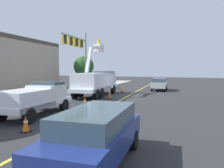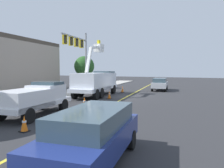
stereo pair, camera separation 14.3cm
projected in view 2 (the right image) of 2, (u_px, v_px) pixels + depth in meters
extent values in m
plane|color=#2D2D30|center=(127.00, 97.00, 23.09)|extent=(120.00, 120.00, 0.00)
cube|color=#B2ADA3|center=(66.00, 94.00, 25.27)|extent=(59.74, 13.70, 0.12)
cube|color=yellow|center=(127.00, 97.00, 23.09)|extent=(49.31, 8.62, 0.01)
cube|color=white|center=(96.00, 88.00, 23.49)|extent=(8.50, 3.85, 0.36)
cube|color=white|center=(104.00, 80.00, 25.94)|extent=(2.98, 2.76, 1.60)
cube|color=#384C56|center=(104.00, 74.00, 26.09)|extent=(2.13, 2.37, 0.64)
cube|color=white|center=(92.00, 82.00, 22.51)|extent=(5.60, 3.35, 1.80)
cube|color=white|center=(89.00, 60.00, 21.67)|extent=(1.73, 0.70, 2.70)
cube|color=white|center=(95.00, 47.00, 23.73)|extent=(2.98, 1.03, 0.69)
cube|color=white|center=(99.00, 48.00, 25.17)|extent=(0.90, 0.90, 0.90)
cube|color=yellow|center=(99.00, 43.00, 25.13)|extent=(0.36, 0.24, 0.60)
cylinder|color=black|center=(96.00, 89.00, 26.59)|extent=(1.08, 0.51, 1.04)
cylinder|color=black|center=(113.00, 89.00, 25.92)|extent=(1.08, 0.51, 1.04)
cylinder|color=black|center=(81.00, 92.00, 22.45)|extent=(1.08, 0.51, 1.04)
cylinder|color=black|center=(101.00, 93.00, 21.78)|extent=(1.08, 0.51, 1.04)
cylinder|color=black|center=(75.00, 94.00, 21.20)|extent=(1.08, 0.51, 1.04)
cylinder|color=black|center=(96.00, 94.00, 20.53)|extent=(1.08, 0.51, 1.04)
cube|color=white|center=(35.00, 104.00, 13.58)|extent=(5.87, 3.02, 0.30)
cube|color=white|center=(46.00, 93.00, 14.72)|extent=(2.31, 2.25, 1.10)
cube|color=#384C56|center=(48.00, 86.00, 14.88)|extent=(1.62, 1.97, 0.56)
cube|color=white|center=(24.00, 99.00, 12.60)|extent=(3.67, 2.64, 1.10)
cylinder|color=black|center=(40.00, 104.00, 15.65)|extent=(0.88, 0.44, 0.84)
cylinder|color=black|center=(63.00, 105.00, 15.09)|extent=(0.88, 0.44, 0.84)
cylinder|color=black|center=(0.00, 114.00, 12.12)|extent=(0.88, 0.44, 0.84)
cylinder|color=black|center=(28.00, 116.00, 11.57)|extent=(0.88, 0.44, 0.84)
cube|color=silver|center=(160.00, 85.00, 29.78)|extent=(5.05, 2.68, 0.70)
cube|color=#384C56|center=(160.00, 80.00, 29.88)|extent=(3.69, 2.23, 0.60)
cylinder|color=black|center=(165.00, 89.00, 28.00)|extent=(0.71, 0.35, 0.68)
cylinder|color=black|center=(152.00, 89.00, 28.51)|extent=(0.71, 0.35, 0.68)
cylinder|color=black|center=(167.00, 87.00, 31.11)|extent=(0.71, 0.35, 0.68)
cylinder|color=black|center=(155.00, 87.00, 31.62)|extent=(0.71, 0.35, 0.68)
cube|color=navy|center=(92.00, 139.00, 6.56)|extent=(5.05, 2.68, 0.70)
cube|color=#384C56|center=(94.00, 119.00, 6.66)|extent=(3.69, 2.23, 0.60)
cylinder|color=black|center=(131.00, 140.00, 7.89)|extent=(0.71, 0.35, 0.68)
cylinder|color=black|center=(88.00, 135.00, 8.40)|extent=(0.71, 0.35, 0.68)
cube|color=black|center=(24.00, 131.00, 10.08)|extent=(0.40, 0.40, 0.04)
cone|color=orange|center=(24.00, 123.00, 10.06)|extent=(0.32, 0.32, 0.72)
cylinder|color=white|center=(24.00, 122.00, 10.05)|extent=(0.20, 0.20, 0.08)
cube|color=black|center=(85.00, 108.00, 16.21)|extent=(0.40, 0.40, 0.04)
cone|color=orange|center=(85.00, 102.00, 16.19)|extent=(0.32, 0.32, 0.81)
cylinder|color=white|center=(85.00, 101.00, 16.18)|extent=(0.20, 0.20, 0.08)
cube|color=black|center=(109.00, 99.00, 21.39)|extent=(0.40, 0.40, 0.04)
cone|color=orange|center=(109.00, 95.00, 21.36)|extent=(0.32, 0.32, 0.74)
cylinder|color=white|center=(109.00, 94.00, 21.36)|extent=(0.20, 0.20, 0.08)
cube|color=black|center=(122.00, 92.00, 27.40)|extent=(0.40, 0.40, 0.04)
cone|color=orange|center=(122.00, 89.00, 27.37)|extent=(0.32, 0.32, 0.79)
cylinder|color=white|center=(122.00, 88.00, 27.36)|extent=(0.20, 0.20, 0.08)
cylinder|color=gray|center=(86.00, 63.00, 28.21)|extent=(0.22, 0.22, 7.60)
cube|color=gray|center=(75.00, 37.00, 25.11)|extent=(6.05, 1.19, 0.16)
cube|color=gold|center=(81.00, 44.00, 26.76)|extent=(0.21, 0.57, 1.00)
cube|color=black|center=(82.00, 44.00, 26.73)|extent=(0.25, 0.35, 0.84)
cube|color=gold|center=(76.00, 43.00, 25.47)|extent=(0.21, 0.57, 1.00)
cube|color=black|center=(77.00, 43.00, 25.44)|extent=(0.25, 0.35, 0.84)
cube|color=gold|center=(71.00, 41.00, 24.17)|extent=(0.21, 0.57, 1.00)
cube|color=black|center=(72.00, 41.00, 24.14)|extent=(0.25, 0.35, 0.84)
cube|color=gold|center=(65.00, 39.00, 22.88)|extent=(0.21, 0.57, 1.00)
cube|color=black|center=(66.00, 39.00, 22.85)|extent=(0.25, 0.35, 0.84)
cylinder|color=brown|center=(84.00, 81.00, 33.50)|extent=(0.32, 0.32, 2.31)
sphere|color=#285623|center=(84.00, 66.00, 33.35)|extent=(3.11, 3.11, 3.11)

